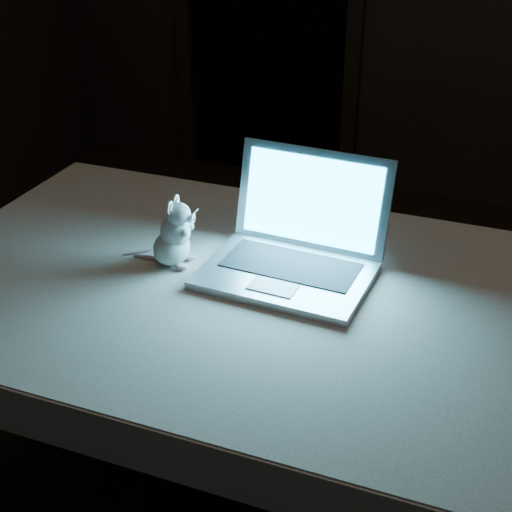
% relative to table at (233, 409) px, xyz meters
% --- Properties ---
extents(table, '(1.43, 0.92, 0.77)m').
position_rel_table_xyz_m(table, '(0.00, 0.00, 0.00)').
color(table, black).
rests_on(table, floor).
extents(tablecloth, '(1.62, 1.15, 0.11)m').
position_rel_table_xyz_m(tablecloth, '(-0.07, 0.06, 0.34)').
color(tablecloth, beige).
rests_on(tablecloth, table).
extents(laptop, '(0.41, 0.37, 0.27)m').
position_rel_table_xyz_m(laptop, '(0.12, 0.06, 0.53)').
color(laptop, '#B3B3B9').
rests_on(laptop, tablecloth).
extents(plush_mouse, '(0.14, 0.14, 0.18)m').
position_rel_table_xyz_m(plush_mouse, '(-0.17, 0.03, 0.48)').
color(plush_mouse, silver).
rests_on(plush_mouse, tablecloth).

